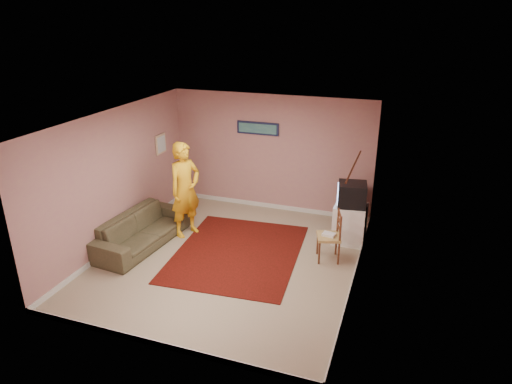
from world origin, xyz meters
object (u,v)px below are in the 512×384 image
(crt_tv, at_px, (352,194))
(person, at_px, (185,190))
(chair_a, at_px, (353,201))
(chair_b, at_px, (329,231))
(tv_cabinet, at_px, (350,224))
(sofa, at_px, (142,230))

(crt_tv, height_order, person, person)
(chair_a, height_order, chair_b, chair_b)
(tv_cabinet, height_order, chair_a, chair_a)
(tv_cabinet, xyz_separation_m, chair_b, (-0.26, -0.82, 0.19))
(chair_b, relative_size, sofa, 0.24)
(crt_tv, relative_size, person, 0.31)
(chair_a, xyz_separation_m, person, (-3.10, -1.44, 0.39))
(chair_a, distance_m, sofa, 4.29)
(person, bearing_deg, tv_cabinet, -52.88)
(person, bearing_deg, sofa, 163.75)
(chair_a, bearing_deg, person, -169.44)
(chair_a, bearing_deg, sofa, -164.19)
(tv_cabinet, relative_size, chair_a, 1.51)
(crt_tv, bearing_deg, chair_b, -116.19)
(crt_tv, bearing_deg, sofa, -167.99)
(chair_b, height_order, sofa, chair_b)
(chair_b, xyz_separation_m, person, (-2.89, 0.09, 0.39))
(crt_tv, bearing_deg, chair_a, 84.12)
(sofa, distance_m, person, 1.14)
(tv_cabinet, relative_size, person, 0.40)
(crt_tv, xyz_separation_m, chair_b, (-0.25, -0.82, -0.42))
(sofa, bearing_deg, chair_a, -54.54)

